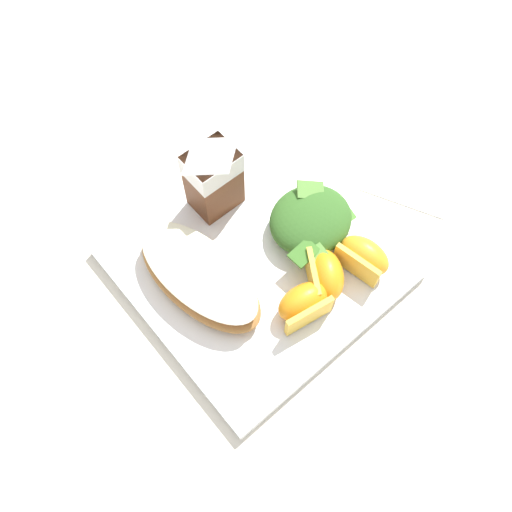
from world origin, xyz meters
The scene contains 9 objects.
ground centered at (0.00, 0.00, 0.00)m, with size 3.00×3.00×0.00m, color beige.
white_plate centered at (0.00, 0.00, 0.01)m, with size 0.28×0.28×0.02m, color white.
cheesy_pizza_bread centered at (-0.07, 0.02, 0.03)m, with size 0.10×0.18×0.04m.
green_salad_pile centered at (0.08, -0.01, 0.04)m, with size 0.11×0.10×0.04m.
milk_carton centered at (0.01, 0.09, 0.08)m, with size 0.06×0.04×0.11m.
orange_wedge_front centered at (0.00, -0.08, 0.04)m, with size 0.07×0.05×0.04m.
orange_wedge_middle centered at (0.04, -0.07, 0.04)m, with size 0.06×0.07×0.04m.
orange_wedge_rear centered at (0.09, -0.08, 0.04)m, with size 0.05×0.07×0.04m.
paper_napkin centered at (0.24, -0.03, 0.00)m, with size 0.11×0.11×0.00m, color white.
Camera 1 is at (-0.18, -0.21, 0.57)m, focal length 37.48 mm.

